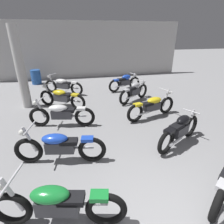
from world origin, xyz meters
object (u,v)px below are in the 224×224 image
motorcycle_right_row_1 (180,130)px  motorcycle_right_row_4 (125,82)px  motorcycle_right_row_2 (152,106)px  oil_drum (36,77)px  motorcycle_left_row_0 (57,204)px  motorcycle_left_row_4 (63,85)px  motorcycle_left_row_3 (61,97)px  motorcycle_right_row_3 (134,91)px  motorcycle_left_row_1 (59,146)px  support_pillar (20,69)px  motorcycle_left_row_2 (61,114)px

motorcycle_right_row_1 → motorcycle_right_row_4: 5.30m
motorcycle_right_row_2 → oil_drum: (-4.79, 6.04, -0.03)m
motorcycle_left_row_0 → motorcycle_right_row_1: size_ratio=1.19×
motorcycle_left_row_0 → oil_drum: bearing=99.5°
motorcycle_left_row_4 → motorcycle_right_row_4: size_ratio=0.99×
motorcycle_left_row_3 → oil_drum: motorcycle_left_row_3 is taller
motorcycle_left_row_0 → motorcycle_right_row_3: size_ratio=1.24×
motorcycle_right_row_1 → oil_drum: bearing=121.4°
motorcycle_left_row_4 → oil_drum: (-1.62, 2.38, -0.03)m
motorcycle_left_row_1 → motorcycle_left_row_4: (0.04, 5.49, 0.00)m
motorcycle_left_row_4 → motorcycle_right_row_1: motorcycle_left_row_4 is taller
support_pillar → motorcycle_left_row_1: 4.44m
motorcycle_right_row_2 → motorcycle_right_row_1: bearing=-90.2°
motorcycle_left_row_2 → motorcycle_right_row_2: (3.20, -0.05, 0.00)m
support_pillar → motorcycle_right_row_1: support_pillar is taller
motorcycle_left_row_3 → motorcycle_right_row_4: (3.27, 1.75, 0.01)m
motorcycle_left_row_3 → motorcycle_left_row_4: bearing=88.4°
support_pillar → motorcycle_left_row_3: 1.89m
motorcycle_right_row_3 → motorcycle_right_row_4: (0.07, 1.68, 0.00)m
motorcycle_left_row_4 → motorcycle_right_row_4: motorcycle_left_row_4 is taller
motorcycle_left_row_2 → oil_drum: bearing=104.9°
motorcycle_left_row_1 → motorcycle_left_row_3: same height
motorcycle_left_row_0 → motorcycle_right_row_1: bearing=27.2°
motorcycle_left_row_1 → motorcycle_right_row_3: size_ratio=1.25×
motorcycle_right_row_1 → motorcycle_right_row_2: motorcycle_right_row_2 is taller
motorcycle_left_row_0 → motorcycle_right_row_2: bearing=47.1°
motorcycle_right_row_1 → oil_drum: size_ratio=2.10×
motorcycle_left_row_3 → motorcycle_right_row_3: bearing=1.2°
motorcycle_left_row_1 → oil_drum: motorcycle_left_row_1 is taller
motorcycle_left_row_4 → motorcycle_right_row_3: bearing=-30.3°
motorcycle_left_row_2 → motorcycle_left_row_1: bearing=-90.4°
support_pillar → motorcycle_left_row_2: bearing=-55.7°
motorcycle_right_row_2 → motorcycle_left_row_2: bearing=179.0°
motorcycle_left_row_0 → motorcycle_left_row_3: same height
motorcycle_right_row_3 → motorcycle_right_row_4: size_ratio=0.90×
motorcycle_right_row_2 → motorcycle_right_row_3: bearing=90.9°
motorcycle_left_row_0 → motorcycle_left_row_4: size_ratio=1.13×
support_pillar → motorcycle_left_row_4: bearing=44.4°
motorcycle_left_row_1 → motorcycle_right_row_2: (3.21, 1.84, 0.00)m
motorcycle_left_row_1 → motorcycle_left_row_3: size_ratio=1.15×
motorcycle_right_row_2 → motorcycle_left_row_0: bearing=-132.9°
motorcycle_left_row_4 → support_pillar: bearing=-135.6°
motorcycle_left_row_0 → motorcycle_left_row_4: bearing=89.8°
oil_drum → motorcycle_left_row_3: bearing=-69.9°
motorcycle_left_row_3 → motorcycle_right_row_4: bearing=28.1°
motorcycle_right_row_4 → support_pillar: bearing=-164.5°
motorcycle_left_row_2 → motorcycle_left_row_3: (-0.03, 1.70, 0.00)m
support_pillar → oil_drum: 4.02m
motorcycle_left_row_4 → motorcycle_right_row_3: 3.64m
motorcycle_left_row_2 → motorcycle_left_row_3: bearing=90.9°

